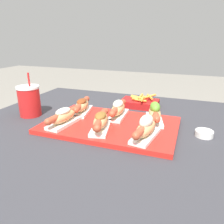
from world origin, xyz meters
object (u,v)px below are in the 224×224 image
(hot_dog_3, at_px, (82,106))
(hot_dog_5, at_px, (155,113))
(hot_dog_2, at_px, (146,128))
(drink_cup, at_px, (29,101))
(hot_dog_4, at_px, (118,109))
(serving_tray, at_px, (110,125))
(hot_dog_1, at_px, (102,121))
(hot_dog_0, at_px, (63,116))
(fries_basket, at_px, (140,103))
(sauce_bowl, at_px, (204,133))

(hot_dog_3, height_order, hot_dog_5, hot_dog_5)
(hot_dog_2, bearing_deg, drink_cup, 171.42)
(hot_dog_4, bearing_deg, serving_tray, -93.45)
(hot_dog_1, distance_m, drink_cup, 0.39)
(hot_dog_0, bearing_deg, fries_basket, 60.78)
(hot_dog_0, relative_size, hot_dog_4, 1.00)
(hot_dog_4, bearing_deg, hot_dog_3, -176.85)
(serving_tray, distance_m, sauce_bowl, 0.35)
(hot_dog_5, bearing_deg, serving_tray, -153.56)
(hot_dog_0, relative_size, drink_cup, 1.01)
(hot_dog_3, relative_size, hot_dog_4, 0.98)
(hot_dog_4, bearing_deg, hot_dog_1, -94.57)
(serving_tray, height_order, sauce_bowl, sauce_bowl)
(serving_tray, height_order, hot_dog_2, hot_dog_2)
(hot_dog_5, bearing_deg, hot_dog_2, -90.74)
(fries_basket, bearing_deg, serving_tray, -98.91)
(hot_dog_0, distance_m, hot_dog_4, 0.23)
(hot_dog_5, relative_size, fries_basket, 1.04)
(hot_dog_4, height_order, fries_basket, hot_dog_4)
(hot_dog_0, bearing_deg, drink_cup, 160.66)
(serving_tray, relative_size, hot_dog_1, 2.66)
(hot_dog_4, xyz_separation_m, fries_basket, (0.04, 0.22, -0.03))
(hot_dog_2, height_order, hot_dog_4, hot_dog_2)
(hot_dog_2, distance_m, hot_dog_4, 0.22)
(hot_dog_2, height_order, drink_cup, drink_cup)
(hot_dog_5, height_order, sauce_bowl, hot_dog_5)
(hot_dog_3, xyz_separation_m, drink_cup, (-0.23, -0.07, 0.02))
(hot_dog_3, bearing_deg, hot_dog_2, -25.21)
(drink_cup, bearing_deg, fries_basket, 34.44)
(hot_dog_4, distance_m, sauce_bowl, 0.35)
(hot_dog_5, bearing_deg, hot_dog_3, -178.52)
(drink_cup, bearing_deg, hot_dog_1, -10.74)
(hot_dog_2, xyz_separation_m, hot_dog_4, (-0.15, 0.16, -0.00))
(hot_dog_0, relative_size, hot_dog_5, 1.02)
(hot_dog_5, bearing_deg, hot_dog_4, 179.69)
(serving_tray, xyz_separation_m, fries_basket, (0.05, 0.31, 0.01))
(sauce_bowl, xyz_separation_m, fries_basket, (-0.30, 0.27, 0.01))
(hot_dog_0, xyz_separation_m, hot_dog_4, (0.17, 0.16, 0.00))
(serving_tray, xyz_separation_m, hot_dog_5, (0.16, 0.08, 0.04))
(hot_dog_0, distance_m, fries_basket, 0.44)
(hot_dog_1, height_order, hot_dog_3, same)
(hot_dog_5, xyz_separation_m, sauce_bowl, (0.19, -0.04, -0.04))
(hot_dog_2, bearing_deg, hot_dog_1, 176.51)
(sauce_bowl, bearing_deg, hot_dog_0, -167.37)
(hot_dog_0, height_order, fries_basket, hot_dog_0)
(hot_dog_5, bearing_deg, hot_dog_1, -138.31)
(hot_dog_0, bearing_deg, serving_tray, 24.74)
(hot_dog_1, xyz_separation_m, hot_dog_3, (-0.16, 0.14, -0.00))
(serving_tray, relative_size, hot_dog_2, 2.63)
(hot_dog_1, relative_size, hot_dog_3, 1.00)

